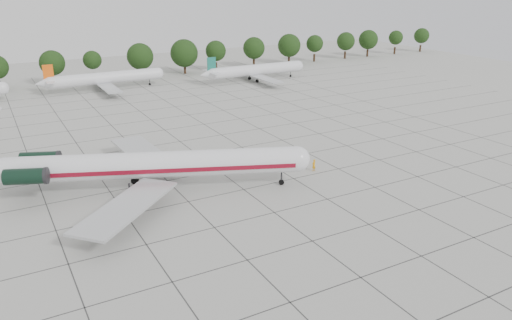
# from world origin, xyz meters

# --- Properties ---
(ground) EXTENTS (260.00, 260.00, 0.00)m
(ground) POSITION_xyz_m (0.00, 0.00, 0.00)
(ground) COLOR #B3B3AC
(ground) RESTS_ON ground
(apron_joints) EXTENTS (170.00, 170.00, 0.02)m
(apron_joints) POSITION_xyz_m (0.00, 15.00, 0.01)
(apron_joints) COLOR #383838
(apron_joints) RESTS_ON ground
(main_airliner) EXTENTS (43.50, 32.83, 10.58)m
(main_airliner) POSITION_xyz_m (-12.67, 6.34, 3.74)
(main_airliner) COLOR silver
(main_airliner) RESTS_ON ground
(ground_crew) EXTENTS (0.74, 0.57, 1.81)m
(ground_crew) POSITION_xyz_m (12.24, 1.11, 0.90)
(ground_crew) COLOR orange
(ground_crew) RESTS_ON ground
(bg_airliner_c) EXTENTS (28.24, 27.20, 7.40)m
(bg_airliner_c) POSITION_xyz_m (-1.02, 73.45, 2.91)
(bg_airliner_c) COLOR silver
(bg_airliner_c) RESTS_ON ground
(bg_airliner_d) EXTENTS (28.24, 27.20, 7.40)m
(bg_airliner_d) POSITION_xyz_m (38.00, 65.23, 2.91)
(bg_airliner_d) COLOR silver
(bg_airliner_d) RESTS_ON ground
(tree_line) EXTENTS (249.86, 8.44, 10.22)m
(tree_line) POSITION_xyz_m (-11.68, 85.00, 5.98)
(tree_line) COLOR #332114
(tree_line) RESTS_ON ground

